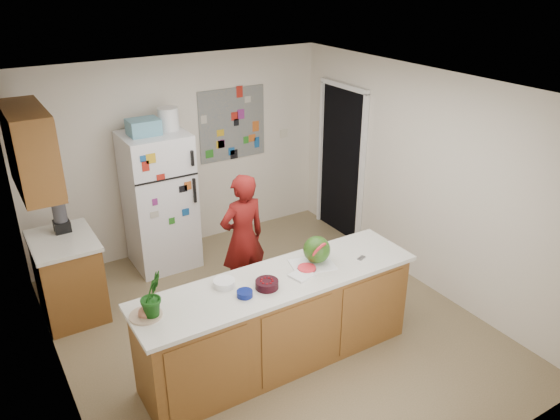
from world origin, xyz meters
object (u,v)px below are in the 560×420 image
refrigerator (160,201)px  watermelon (317,250)px  person (243,238)px  cherry_bowl (267,284)px

refrigerator → watermelon: refrigerator is taller
person → watermelon: 1.16m
cherry_bowl → watermelon: bearing=12.2°
refrigerator → watermelon: size_ratio=6.66×
watermelon → cherry_bowl: (-0.62, -0.13, -0.10)m
person → watermelon: size_ratio=5.83×
watermelon → refrigerator: bearing=106.8°
refrigerator → watermelon: 2.43m
person → watermelon: bearing=97.4°
cherry_bowl → refrigerator: bearing=92.0°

